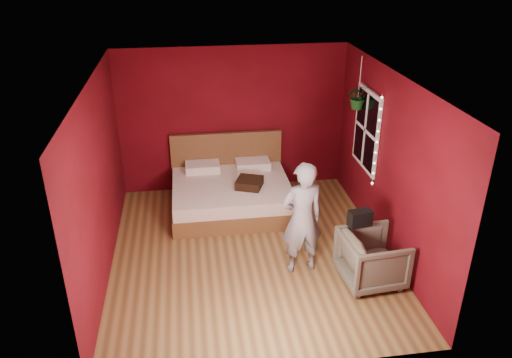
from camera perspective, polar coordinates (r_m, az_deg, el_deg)
name	(u,v)px	position (r m, az deg, el deg)	size (l,w,h in m)	color
floor	(250,252)	(7.47, -0.67, -8.38)	(4.50, 4.50, 0.00)	olive
room_walls	(249,147)	(6.68, -0.75, 3.63)	(4.04, 4.54, 2.62)	maroon
window	(366,130)	(8.02, 12.50, 5.52)	(0.05, 0.97, 1.27)	white
fairy_lights	(377,142)	(7.56, 13.65, 4.13)	(0.04, 0.04, 1.45)	silver
bed	(231,192)	(8.56, -2.88, -1.47)	(1.99, 1.69, 1.10)	brown
person	(302,218)	(6.73, 5.27, -4.50)	(0.59, 0.39, 1.63)	slate
armchair	(372,259)	(6.88, 13.12, -8.84)	(0.77, 0.80, 0.72)	#5F5C4B
handbag	(360,218)	(6.81, 11.81, -4.41)	(0.31, 0.16, 0.22)	black
throw_pillow	(249,183)	(8.21, -0.76, -0.46)	(0.40, 0.40, 0.14)	black
hanging_plant	(358,97)	(8.07, 11.63, 9.20)	(0.35, 0.31, 0.83)	silver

